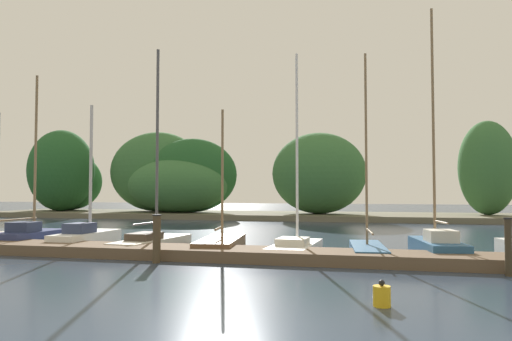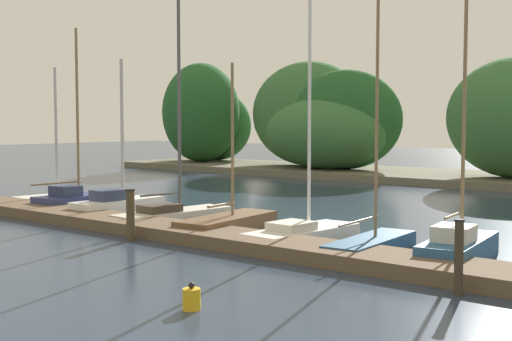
{
  "view_description": "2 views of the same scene",
  "coord_description": "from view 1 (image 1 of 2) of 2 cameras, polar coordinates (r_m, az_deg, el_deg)",
  "views": [
    {
      "loc": [
        1.59,
        -0.94,
        2.12
      ],
      "look_at": [
        -1.96,
        13.94,
        2.79
      ],
      "focal_mm": 33.27,
      "sensor_mm": 36.0,
      "label": 1
    },
    {
      "loc": [
        10.32,
        -0.28,
        3.3
      ],
      "look_at": [
        -2.99,
        15.68,
        1.83
      ],
      "focal_mm": 48.58,
      "sensor_mm": 36.0,
      "label": 2
    }
  ],
  "objects": [
    {
      "name": "sailboat_1",
      "position": [
        20.61,
        -25.38,
        -7.01
      ],
      "size": [
        1.35,
        3.41,
        6.74
      ],
      "rotation": [
        0.0,
        0.0,
        1.55
      ],
      "color": "navy",
      "rests_on": "ground"
    },
    {
      "name": "mooring_piling_2",
      "position": [
        13.58,
        28.07,
        -8.07
      ],
      "size": [
        0.2,
        0.2,
        1.46
      ],
      "color": "#3D3323",
      "rests_on": "ground"
    },
    {
      "name": "sailboat_4",
      "position": [
        16.89,
        -4.16,
        -8.76
      ],
      "size": [
        1.69,
        4.09,
        5.04
      ],
      "rotation": [
        0.0,
        0.0,
        1.69
      ],
      "color": "brown",
      "rests_on": "ground"
    },
    {
      "name": "far_shore",
      "position": [
        39.0,
        -5.46,
        -1.08
      ],
      "size": [
        58.75,
        8.0,
        7.49
      ],
      "color": "#66604C",
      "rests_on": "ground"
    },
    {
      "name": "mooring_piling_1",
      "position": [
        14.5,
        -11.85,
        -7.99
      ],
      "size": [
        0.27,
        0.27,
        1.43
      ],
      "color": "#4C3D28",
      "rests_on": "ground"
    },
    {
      "name": "sailboat_3",
      "position": [
        18.2,
        -12.2,
        -7.99
      ],
      "size": [
        1.53,
        4.56,
        7.54
      ],
      "rotation": [
        0.0,
        0.0,
        1.48
      ],
      "color": "silver",
      "rests_on": "ground"
    },
    {
      "name": "sailboat_6",
      "position": [
        15.96,
        13.25,
        -9.05
      ],
      "size": [
        1.3,
        3.8,
        6.69
      ],
      "rotation": [
        0.0,
        0.0,
        1.66
      ],
      "color": "#285684",
      "rests_on": "ground"
    },
    {
      "name": "sailboat_5",
      "position": [
        16.46,
        4.86,
        -8.86
      ],
      "size": [
        1.49,
        4.08,
        6.95
      ],
      "rotation": [
        0.0,
        0.0,
        1.51
      ],
      "color": "white",
      "rests_on": "ground"
    },
    {
      "name": "sailboat_2",
      "position": [
        19.35,
        -19.6,
        -7.45
      ],
      "size": [
        1.13,
        3.64,
        5.47
      ],
      "rotation": [
        0.0,
        0.0,
        1.58
      ],
      "color": "white",
      "rests_on": "ground"
    },
    {
      "name": "dock_pier",
      "position": [
        14.49,
        7.11,
        -10.21
      ],
      "size": [
        30.96,
        1.8,
        0.35
      ],
      "color": "brown",
      "rests_on": "ground"
    },
    {
      "name": "channel_buoy_0",
      "position": [
        9.32,
        14.89,
        -14.35
      ],
      "size": [
        0.32,
        0.32,
        0.49
      ],
      "color": "gold",
      "rests_on": "ground"
    },
    {
      "name": "sailboat_7",
      "position": [
        16.35,
        20.88,
        -8.31
      ],
      "size": [
        1.56,
        3.54,
        8.14
      ],
      "rotation": [
        0.0,
        0.0,
        1.71
      ],
      "color": "#285684",
      "rests_on": "ground"
    }
  ]
}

